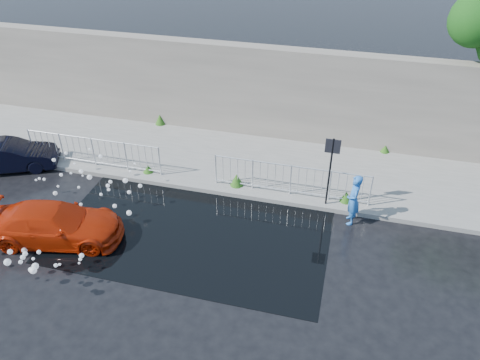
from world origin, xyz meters
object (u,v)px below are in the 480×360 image
object	(u,v)px
red_car	(55,224)
person	(353,200)
dark_car	(9,156)
sign_post	(331,162)

from	to	relation	value
red_car	person	distance (m)	8.71
person	dark_car	bearing A→B (deg)	-97.26
dark_car	sign_post	bearing A→B (deg)	-111.27
sign_post	dark_car	world-z (taller)	sign_post
red_car	dark_car	distance (m)	4.77
person	sign_post	bearing A→B (deg)	-130.23
sign_post	red_car	bearing A→B (deg)	-154.86
dark_car	person	xyz separation A→B (m)	(11.92, -0.03, 0.30)
sign_post	person	xyz separation A→B (m)	(0.81, -0.53, -0.89)
red_car	dark_car	world-z (taller)	red_car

